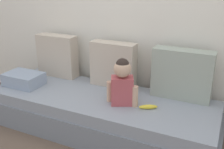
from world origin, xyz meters
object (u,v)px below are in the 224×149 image
(throw_pillow_right, at_px, (182,74))
(folded_blanket, at_px, (24,79))
(couch, at_px, (100,113))
(throw_pillow_center, at_px, (113,64))
(toddler, at_px, (122,82))
(banana, at_px, (148,107))
(throw_pillow_left, at_px, (57,56))

(throw_pillow_right, relative_size, folded_blanket, 1.41)
(couch, xyz_separation_m, throw_pillow_center, (0.00, 0.31, 0.43))
(couch, height_order, toddler, toddler)
(throw_pillow_right, height_order, toddler, throw_pillow_right)
(throw_pillow_center, xyz_separation_m, banana, (0.52, -0.36, -0.22))
(banana, bearing_deg, folded_blanket, -178.06)
(couch, bearing_deg, toddler, -12.76)
(throw_pillow_right, bearing_deg, banana, -119.87)
(toddler, relative_size, folded_blanket, 1.11)
(throw_pillow_right, bearing_deg, folded_blanket, -165.80)
(throw_pillow_left, relative_size, throw_pillow_right, 0.86)
(banana, distance_m, folded_blanket, 1.41)
(throw_pillow_right, bearing_deg, throw_pillow_center, 180.00)
(couch, bearing_deg, throw_pillow_right, 22.94)
(couch, bearing_deg, throw_pillow_left, 157.06)
(throw_pillow_center, relative_size, folded_blanket, 1.22)
(throw_pillow_left, bearing_deg, banana, -16.19)
(throw_pillow_left, relative_size, toddler, 1.10)
(toddler, bearing_deg, folded_blanket, -177.89)
(throw_pillow_right, distance_m, folded_blanket, 1.67)
(banana, height_order, folded_blanket, folded_blanket)
(throw_pillow_center, distance_m, toddler, 0.45)
(couch, height_order, folded_blanket, folded_blanket)
(toddler, bearing_deg, throw_pillow_right, 38.34)
(throw_pillow_left, xyz_separation_m, throw_pillow_center, (0.72, 0.00, -0.00))
(couch, xyz_separation_m, folded_blanket, (-0.89, -0.10, 0.26))
(throw_pillow_center, xyz_separation_m, folded_blanket, (-0.89, -0.41, -0.17))
(toddler, relative_size, banana, 2.61)
(throw_pillow_right, xyz_separation_m, banana, (-0.21, -0.36, -0.22))
(folded_blanket, bearing_deg, couch, 6.52)
(couch, relative_size, throw_pillow_center, 4.80)
(folded_blanket, bearing_deg, toddler, 2.11)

